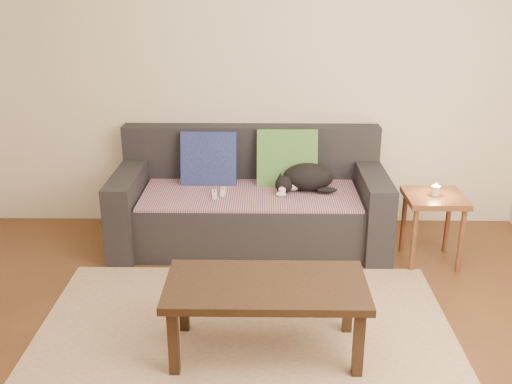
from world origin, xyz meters
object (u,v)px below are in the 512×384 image
(wii_remote_a, at_px, (215,194))
(wii_remote_b, at_px, (223,192))
(sofa, at_px, (250,204))
(side_table, at_px, (434,207))
(coffee_table, at_px, (266,292))
(cat, at_px, (306,178))

(wii_remote_a, distance_m, wii_remote_b, 0.08)
(sofa, distance_m, wii_remote_b, 0.28)
(side_table, bearing_deg, wii_remote_b, 171.09)
(wii_remote_b, distance_m, coffee_table, 1.46)
(coffee_table, bearing_deg, cat, 78.32)
(cat, relative_size, side_table, 0.93)
(side_table, distance_m, coffee_table, 1.70)
(sofa, relative_size, wii_remote_a, 14.00)
(sofa, xyz_separation_m, wii_remote_b, (-0.21, -0.11, 0.15))
(wii_remote_b, bearing_deg, wii_remote_a, 132.75)
(cat, xyz_separation_m, coffee_table, (-0.31, -1.52, -0.15))
(wii_remote_a, height_order, wii_remote_b, same)
(wii_remote_b, height_order, side_table, side_table)
(wii_remote_a, distance_m, coffee_table, 1.42)
(coffee_table, bearing_deg, sofa, 94.56)
(cat, xyz_separation_m, wii_remote_a, (-0.70, -0.16, -0.09))
(cat, relative_size, coffee_table, 0.44)
(wii_remote_a, bearing_deg, cat, -83.57)
(cat, height_order, coffee_table, cat)
(cat, distance_m, wii_remote_b, 0.66)
(wii_remote_b, bearing_deg, coffee_table, -167.61)
(sofa, height_order, wii_remote_b, sofa)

